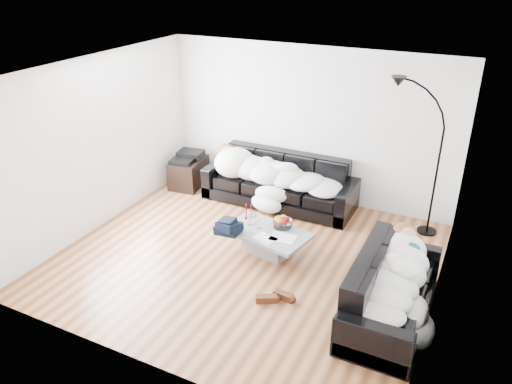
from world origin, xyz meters
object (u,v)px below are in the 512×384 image
at_px(sofa_back, 279,181).
at_px(stereo, 188,156).
at_px(sofa_right, 392,288).
at_px(wine_glass_a, 255,218).
at_px(wine_glass_c, 259,223).
at_px(sleeper_right, 395,271).
at_px(fruit_bowl, 282,221).
at_px(candle_left, 246,212).
at_px(coffee_table, 267,241).
at_px(floor_lamp, 437,171).
at_px(wine_glass_b, 249,220).
at_px(candle_right, 251,211).
at_px(av_cabinet, 189,172).
at_px(shoes, 274,297).
at_px(sleeper_back, 278,170).

bearing_deg(sofa_back, stereo, -178.19).
relative_size(sofa_right, wine_glass_a, 10.60).
bearing_deg(wine_glass_c, sleeper_right, -17.11).
relative_size(sofa_right, fruit_bowl, 7.03).
height_order(wine_glass_a, candle_left, candle_left).
height_order(sofa_back, coffee_table, sofa_back).
bearing_deg(floor_lamp, wine_glass_b, -129.65).
xyz_separation_m(sleeper_right, candle_right, (-2.26, 0.86, -0.17)).
bearing_deg(wine_glass_c, fruit_bowl, 36.19).
bearing_deg(coffee_table, av_cabinet, 147.62).
relative_size(wine_glass_a, candle_right, 0.82).
distance_m(coffee_table, floor_lamp, 2.68).
bearing_deg(wine_glass_b, wine_glass_c, -11.34).
relative_size(candle_right, stereo, 0.51).
bearing_deg(wine_glass_a, sofa_back, 99.18).
height_order(sofa_right, wine_glass_c, sofa_right).
bearing_deg(wine_glass_c, candle_right, 136.14).
bearing_deg(wine_glass_a, shoes, -53.10).
distance_m(candle_right, stereo, 2.23).
relative_size(candle_left, shoes, 0.53).
bearing_deg(candle_right, wine_glass_a, -47.60).
relative_size(coffee_table, wine_glass_b, 6.87).
xyz_separation_m(wine_glass_a, wine_glass_c, (0.12, -0.10, -0.00)).
height_order(sleeper_back, av_cabinet, sleeper_back).
bearing_deg(wine_glass_b, sofa_back, 96.80).
distance_m(sleeper_back, candle_right, 1.21).
bearing_deg(shoes, av_cabinet, 123.39).
xyz_separation_m(sleeper_right, fruit_bowl, (-1.75, 0.82, -0.19)).
distance_m(candle_left, av_cabinet, 2.22).
bearing_deg(wine_glass_b, av_cabinet, 144.62).
bearing_deg(sleeper_back, fruit_bowl, -63.35).
relative_size(candle_right, av_cabinet, 0.30).
xyz_separation_m(sofa_right, candle_right, (-2.26, 0.86, 0.06)).
xyz_separation_m(sleeper_right, candle_left, (-2.32, 0.81, -0.16)).
bearing_deg(wine_glass_b, fruit_bowl, 20.67).
distance_m(sofa_back, sleeper_back, 0.22).
bearing_deg(sleeper_right, wine_glass_b, 73.32).
bearing_deg(candle_left, wine_glass_a, -26.34).
distance_m(coffee_table, shoes, 1.13).
distance_m(sofa_back, wine_glass_a, 1.40).
bearing_deg(candle_left, coffee_table, -24.29).
xyz_separation_m(sleeper_right, wine_glass_c, (-2.02, 0.62, -0.19)).
bearing_deg(sofa_back, fruit_bowl, -64.26).
distance_m(sleeper_right, wine_glass_c, 2.12).
height_order(sleeper_right, floor_lamp, floor_lamp).
xyz_separation_m(sleeper_right, floor_lamp, (0.08, 2.22, 0.40)).
height_order(candle_left, av_cabinet, candle_left).
bearing_deg(sofa_back, candle_left, -88.06).
bearing_deg(fruit_bowl, wine_glass_c, -143.81).
bearing_deg(sleeper_right, fruit_bowl, 64.74).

